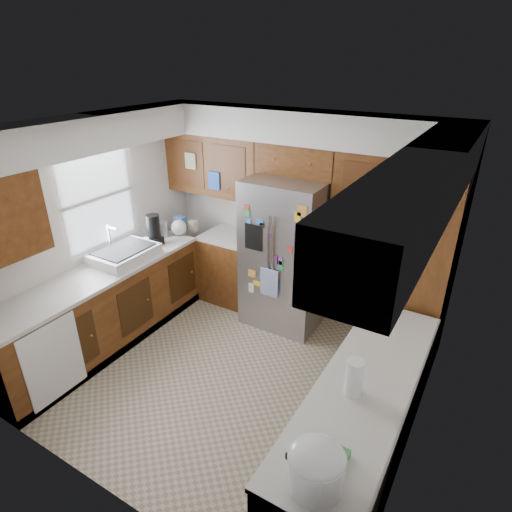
# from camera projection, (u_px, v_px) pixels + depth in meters

# --- Properties ---
(floor) EXTENTS (3.60, 3.60, 0.00)m
(floor) POSITION_uv_depth(u_px,v_px,m) (231.00, 373.00, 4.50)
(floor) COLOR tan
(floor) RESTS_ON ground
(room_shell) EXTENTS (3.64, 3.24, 2.52)m
(room_shell) POSITION_uv_depth(u_px,v_px,m) (239.00, 196.00, 4.04)
(room_shell) COLOR silver
(room_shell) RESTS_ON ground
(left_counter_run) EXTENTS (1.36, 3.20, 0.92)m
(left_counter_run) POSITION_uv_depth(u_px,v_px,m) (134.00, 302.00, 4.96)
(left_counter_run) COLOR #431F0D
(left_counter_run) RESTS_ON ground
(right_counter_run) EXTENTS (0.63, 2.25, 0.92)m
(right_counter_run) POSITION_uv_depth(u_px,v_px,m) (359.00, 434.00, 3.25)
(right_counter_run) COLOR #431F0D
(right_counter_run) RESTS_ON ground
(pantry) EXTENTS (0.60, 0.90, 2.15)m
(pantry) POSITION_uv_depth(u_px,v_px,m) (419.00, 273.00, 4.23)
(pantry) COLOR #431F0D
(pantry) RESTS_ON ground
(fridge) EXTENTS (0.90, 0.79, 1.80)m
(fridge) POSITION_uv_depth(u_px,v_px,m) (286.00, 254.00, 5.04)
(fridge) COLOR #939498
(fridge) RESTS_ON ground
(bridge_cabinet) EXTENTS (0.96, 0.34, 0.35)m
(bridge_cabinet) POSITION_uv_depth(u_px,v_px,m) (298.00, 159.00, 4.75)
(bridge_cabinet) COLOR #431F0D
(bridge_cabinet) RESTS_ON fridge
(fridge_top_items) EXTENTS (0.76, 0.29, 0.29)m
(fridge_top_items) POSITION_uv_depth(u_px,v_px,m) (302.00, 131.00, 4.62)
(fridge_top_items) COLOR #20499A
(fridge_top_items) RESTS_ON bridge_cabinet
(sink_assembly) EXTENTS (0.52, 0.70, 0.37)m
(sink_assembly) POSITION_uv_depth(u_px,v_px,m) (124.00, 254.00, 4.84)
(sink_assembly) COLOR white
(sink_assembly) RESTS_ON left_counter_run
(left_counter_clutter) EXTENTS (0.34, 0.77, 0.38)m
(left_counter_clutter) POSITION_uv_depth(u_px,v_px,m) (167.00, 228.00, 5.36)
(left_counter_clutter) COLOR black
(left_counter_clutter) RESTS_ON left_counter_run
(rice_cooker) EXTENTS (0.32, 0.31, 0.28)m
(rice_cooker) POSITION_uv_depth(u_px,v_px,m) (316.00, 465.00, 2.28)
(rice_cooker) COLOR silver
(rice_cooker) RESTS_ON right_counter_run
(paper_towel) EXTENTS (0.12, 0.12, 0.28)m
(paper_towel) POSITION_uv_depth(u_px,v_px,m) (354.00, 377.00, 2.90)
(paper_towel) COLOR white
(paper_towel) RESTS_ON right_counter_run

